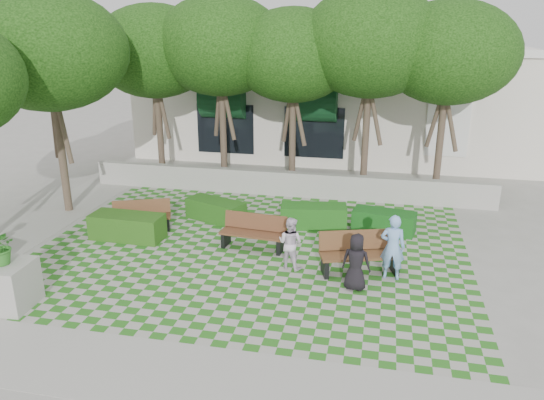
% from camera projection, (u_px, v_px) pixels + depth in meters
% --- Properties ---
extents(ground, '(90.00, 90.00, 0.00)m').
position_uv_depth(ground, '(242.00, 266.00, 14.13)').
color(ground, gray).
rests_on(ground, ground).
extents(lawn, '(12.00, 12.00, 0.00)m').
position_uv_depth(lawn, '(251.00, 251.00, 15.05)').
color(lawn, '#2B721E').
rests_on(lawn, ground).
extents(sidewalk_south, '(16.00, 2.00, 0.01)m').
position_uv_depth(sidewalk_south, '(175.00, 375.00, 9.78)').
color(sidewalk_south, '#9E9B93').
rests_on(sidewalk_south, ground).
extents(sidewalk_west, '(2.00, 12.00, 0.01)m').
position_uv_depth(sidewalk_west, '(27.00, 231.00, 16.48)').
color(sidewalk_west, '#9E9B93').
rests_on(sidewalk_west, ground).
extents(retaining_wall, '(15.00, 0.36, 0.90)m').
position_uv_depth(retaining_wall, '(285.00, 184.00, 19.72)').
color(retaining_wall, '#9E9B93').
rests_on(retaining_wall, ground).
extents(bench_east, '(2.16, 1.28, 1.08)m').
position_uv_depth(bench_east, '(359.00, 254.00, 13.64)').
color(bench_east, '#55351D').
rests_on(bench_east, ground).
extents(bench_mid, '(1.92, 0.80, 0.98)m').
position_uv_depth(bench_mid, '(254.00, 233.00, 15.11)').
color(bench_mid, '#54311D').
rests_on(bench_mid, ground).
extents(bench_west, '(1.85, 1.20, 0.93)m').
position_uv_depth(bench_west, '(142.00, 216.00, 16.44)').
color(bench_west, '#54331D').
rests_on(bench_west, ground).
extents(hedge_east, '(1.99, 1.10, 0.66)m').
position_uv_depth(hedge_east, '(384.00, 221.00, 16.35)').
color(hedge_east, '#134816').
rests_on(hedge_east, ground).
extents(hedge_midright, '(2.15, 1.10, 0.72)m').
position_uv_depth(hedge_midright, '(313.00, 216.00, 16.70)').
color(hedge_midright, '#195216').
rests_on(hedge_midright, ground).
extents(hedge_midleft, '(2.10, 1.42, 0.68)m').
position_uv_depth(hedge_midleft, '(216.00, 210.00, 17.27)').
color(hedge_midleft, '#1D4C14').
rests_on(hedge_midleft, ground).
extents(hedge_west, '(2.19, 0.93, 0.76)m').
position_uv_depth(hedge_west, '(127.00, 227.00, 15.80)').
color(hedge_west, '#224C14').
rests_on(hedge_west, ground).
extents(planter_front, '(1.12, 1.12, 1.89)m').
position_uv_depth(planter_front, '(6.00, 276.00, 11.91)').
color(planter_front, '#9E9B93').
rests_on(planter_front, ground).
extents(person_blue, '(0.64, 0.44, 1.71)m').
position_uv_depth(person_blue, '(393.00, 247.00, 13.20)').
color(person_blue, '#80ADE9').
rests_on(person_blue, ground).
extents(person_dark, '(0.75, 0.55, 1.43)m').
position_uv_depth(person_dark, '(356.00, 262.00, 12.71)').
color(person_dark, black).
rests_on(person_dark, ground).
extents(person_white, '(0.82, 0.72, 1.41)m').
position_uv_depth(person_white, '(290.00, 243.00, 13.83)').
color(person_white, silver).
rests_on(person_white, ground).
extents(tree_row, '(17.70, 13.40, 7.41)m').
position_uv_depth(tree_row, '(232.00, 52.00, 18.34)').
color(tree_row, '#47382B').
rests_on(tree_row, ground).
extents(building, '(18.00, 8.92, 5.15)m').
position_uv_depth(building, '(334.00, 99.00, 26.16)').
color(building, silver).
rests_on(building, ground).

